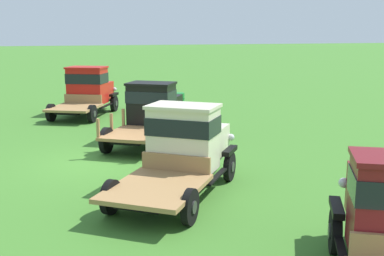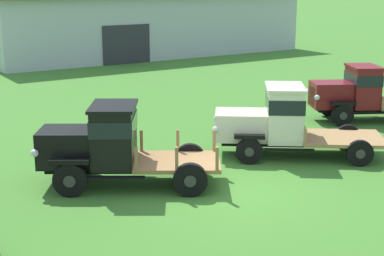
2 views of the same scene
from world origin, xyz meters
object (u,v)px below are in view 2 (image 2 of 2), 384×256
(farm_shed, at_px, (138,21))
(vintage_truck_far_side, at_px, (358,93))
(vintage_truck_midrow_center, at_px, (279,121))
(vintage_truck_second_in_line, at_px, (108,144))

(farm_shed, bearing_deg, vintage_truck_far_side, -96.58)
(farm_shed, distance_m, vintage_truck_midrow_center, 25.95)
(farm_shed, height_order, vintage_truck_midrow_center, farm_shed)
(vintage_truck_second_in_line, bearing_deg, vintage_truck_midrow_center, -3.87)
(vintage_truck_far_side, bearing_deg, vintage_truck_second_in_line, -172.22)
(farm_shed, distance_m, vintage_truck_far_side, 22.97)
(farm_shed, xyz_separation_m, vintage_truck_midrow_center, (-8.06, -24.64, -1.14))
(farm_shed, height_order, vintage_truck_far_side, farm_shed)
(vintage_truck_far_side, bearing_deg, farm_shed, 83.42)
(vintage_truck_midrow_center, xyz_separation_m, vintage_truck_far_side, (5.43, 1.85, -0.01))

